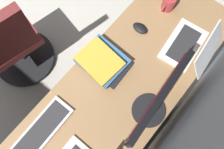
{
  "coord_description": "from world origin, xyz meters",
  "views": [
    {
      "loc": [
        0.28,
        1.87,
        2.12
      ],
      "look_at": [
        -0.0,
        1.63,
        0.95
      ],
      "focal_mm": 38.1,
      "sensor_mm": 36.0,
      "label": 1
    }
  ],
  "objects": [
    {
      "name": "mouse_main",
      "position": [
        -0.41,
        1.53,
        0.75
      ],
      "size": [
        0.06,
        0.1,
        0.03
      ],
      "primitive_type": "ellipsoid",
      "color": "black",
      "rests_on": "desk"
    },
    {
      "name": "laptop_leftmost",
      "position": [
        -0.51,
        1.87,
        0.77
      ],
      "size": [
        0.35,
        0.32,
        0.18
      ],
      "color": "white",
      "rests_on": "desk"
    },
    {
      "name": "keyboard_main",
      "position": [
        0.47,
        1.5,
        0.74
      ],
      "size": [
        0.42,
        0.15,
        0.02
      ],
      "color": "silver",
      "rests_on": "desk"
    },
    {
      "name": "monitor_primary",
      "position": [
        -0.02,
        1.89,
        0.97
      ],
      "size": [
        0.5,
        0.2,
        0.42
      ],
      "color": "black",
      "rests_on": "desk"
    },
    {
      "name": "wall_back",
      "position": [
        0.0,
        2.07,
        1.3
      ],
      "size": [
        4.84,
        0.1,
        2.6
      ],
      "primitive_type": "cube",
      "color": "#8C939E",
      "rests_on": "ground"
    },
    {
      "name": "desk",
      "position": [
        -0.0,
        1.68,
        0.65
      ],
      "size": [
        1.83,
        0.63,
        0.73
      ],
      "color": "#936D47",
      "rests_on": "ground"
    },
    {
      "name": "book_stack_near",
      "position": [
        -0.07,
        1.5,
        0.77
      ],
      "size": [
        0.25,
        0.31,
        0.09
      ],
      "color": "black",
      "rests_on": "desk"
    },
    {
      "name": "office_chair",
      "position": [
        0.18,
        0.78,
        0.46
      ],
      "size": [
        0.56,
        0.59,
        0.97
      ],
      "color": "maroon",
      "rests_on": "ground"
    },
    {
      "name": "drawer_pedestal",
      "position": [
        -0.0,
        1.71,
        0.35
      ],
      "size": [
        0.4,
        0.51,
        0.69
      ],
      "color": "#936D47",
      "rests_on": "ground"
    },
    {
      "name": "coffee_mug",
      "position": [
        -0.66,
        1.58,
        0.78
      ],
      "size": [
        0.12,
        0.08,
        0.11
      ],
      "color": "#A53338",
      "rests_on": "desk"
    }
  ]
}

